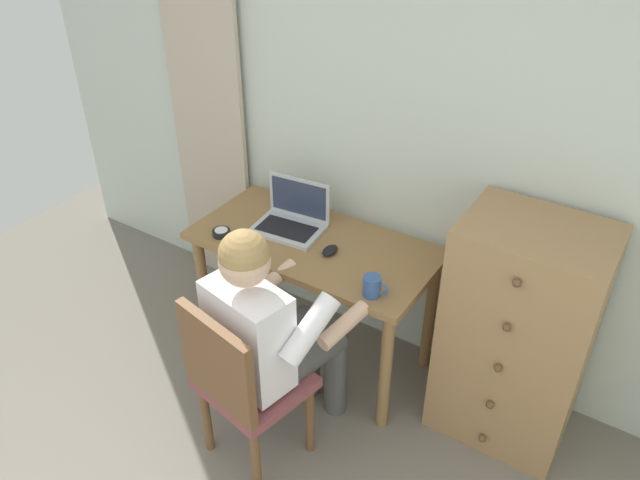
{
  "coord_description": "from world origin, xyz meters",
  "views": [
    {
      "loc": [
        1.07,
        -0.28,
        2.42
      ],
      "look_at": [
        -0.22,
        1.73,
        0.83
      ],
      "focal_mm": 34.9,
      "sensor_mm": 36.0,
      "label": 1
    }
  ],
  "objects_px": {
    "laptop": "(292,218)",
    "computer_mouse": "(330,250)",
    "desk": "(314,260)",
    "coffee_mug": "(372,286)",
    "chair": "(242,381)",
    "desk_clock": "(221,233)",
    "person_seated": "(272,327)",
    "dresser": "(517,335)"
  },
  "relations": [
    {
      "from": "desk",
      "to": "chair",
      "type": "xyz_separation_m",
      "value": [
        0.13,
        -0.75,
        -0.13
      ]
    },
    {
      "from": "chair",
      "to": "person_seated",
      "type": "distance_m",
      "value": 0.26
    },
    {
      "from": "desk",
      "to": "laptop",
      "type": "bearing_deg",
      "value": 162.93
    },
    {
      "from": "dresser",
      "to": "computer_mouse",
      "type": "distance_m",
      "value": 0.92
    },
    {
      "from": "person_seated",
      "to": "laptop",
      "type": "xyz_separation_m",
      "value": [
        -0.33,
        0.62,
        0.1
      ]
    },
    {
      "from": "person_seated",
      "to": "desk",
      "type": "bearing_deg",
      "value": 105.76
    },
    {
      "from": "dresser",
      "to": "laptop",
      "type": "xyz_separation_m",
      "value": [
        -1.18,
        -0.03,
        0.23
      ]
    },
    {
      "from": "computer_mouse",
      "to": "dresser",
      "type": "bearing_deg",
      "value": 9.42
    },
    {
      "from": "person_seated",
      "to": "coffee_mug",
      "type": "distance_m",
      "value": 0.46
    },
    {
      "from": "desk",
      "to": "laptop",
      "type": "height_order",
      "value": "laptop"
    },
    {
      "from": "chair",
      "to": "coffee_mug",
      "type": "distance_m",
      "value": 0.68
    },
    {
      "from": "desk_clock",
      "to": "chair",
      "type": "bearing_deg",
      "value": -44.99
    },
    {
      "from": "chair",
      "to": "computer_mouse",
      "type": "distance_m",
      "value": 0.75
    },
    {
      "from": "desk",
      "to": "computer_mouse",
      "type": "bearing_deg",
      "value": -19.99
    },
    {
      "from": "chair",
      "to": "laptop",
      "type": "relative_size",
      "value": 2.43
    },
    {
      "from": "person_seated",
      "to": "laptop",
      "type": "distance_m",
      "value": 0.71
    },
    {
      "from": "dresser",
      "to": "coffee_mug",
      "type": "distance_m",
      "value": 0.68
    },
    {
      "from": "desk",
      "to": "person_seated",
      "type": "bearing_deg",
      "value": -74.24
    },
    {
      "from": "dresser",
      "to": "laptop",
      "type": "bearing_deg",
      "value": -178.38
    },
    {
      "from": "chair",
      "to": "desk_clock",
      "type": "relative_size",
      "value": 9.8
    },
    {
      "from": "desk",
      "to": "dresser",
      "type": "bearing_deg",
      "value": 4.78
    },
    {
      "from": "desk",
      "to": "coffee_mug",
      "type": "height_order",
      "value": "coffee_mug"
    },
    {
      "from": "dresser",
      "to": "computer_mouse",
      "type": "xyz_separation_m",
      "value": [
        -0.89,
        -0.13,
        0.19
      ]
    },
    {
      "from": "desk",
      "to": "laptop",
      "type": "relative_size",
      "value": 3.34
    },
    {
      "from": "person_seated",
      "to": "coffee_mug",
      "type": "xyz_separation_m",
      "value": [
        0.28,
        0.35,
        0.1
      ]
    },
    {
      "from": "chair",
      "to": "desk_clock",
      "type": "bearing_deg",
      "value": 135.01
    },
    {
      "from": "laptop",
      "to": "computer_mouse",
      "type": "distance_m",
      "value": 0.3
    },
    {
      "from": "desk",
      "to": "chair",
      "type": "bearing_deg",
      "value": -80.27
    },
    {
      "from": "chair",
      "to": "computer_mouse",
      "type": "height_order",
      "value": "chair"
    },
    {
      "from": "person_seated",
      "to": "computer_mouse",
      "type": "xyz_separation_m",
      "value": [
        -0.04,
        0.52,
        0.07
      ]
    },
    {
      "from": "laptop",
      "to": "person_seated",
      "type": "bearing_deg",
      "value": -62.12
    },
    {
      "from": "chair",
      "to": "laptop",
      "type": "height_order",
      "value": "laptop"
    },
    {
      "from": "laptop",
      "to": "computer_mouse",
      "type": "height_order",
      "value": "laptop"
    },
    {
      "from": "desk",
      "to": "person_seated",
      "type": "xyz_separation_m",
      "value": [
        0.16,
        -0.57,
        0.06
      ]
    },
    {
      "from": "laptop",
      "to": "desk_clock",
      "type": "xyz_separation_m",
      "value": [
        -0.25,
        -0.25,
        -0.04
      ]
    },
    {
      "from": "dresser",
      "to": "desk_clock",
      "type": "height_order",
      "value": "dresser"
    },
    {
      "from": "laptop",
      "to": "coffee_mug",
      "type": "distance_m",
      "value": 0.66
    },
    {
      "from": "dresser",
      "to": "desk_clock",
      "type": "relative_size",
      "value": 12.35
    },
    {
      "from": "person_seated",
      "to": "desk_clock",
      "type": "bearing_deg",
      "value": 147.68
    },
    {
      "from": "dresser",
      "to": "desk_clock",
      "type": "distance_m",
      "value": 1.47
    },
    {
      "from": "coffee_mug",
      "to": "chair",
      "type": "bearing_deg",
      "value": -120.4
    },
    {
      "from": "desk_clock",
      "to": "computer_mouse",
      "type": "bearing_deg",
      "value": 16.43
    }
  ]
}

